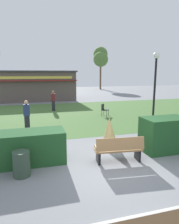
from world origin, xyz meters
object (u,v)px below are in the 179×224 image
object	(u,v)px
food_kiosk	(33,86)
person_strolling	(53,101)
trash_bin	(21,164)
cafe_chair_west	(104,109)
person_standing	(27,116)
tree_left_bg	(101,60)
tree_right_bg	(101,55)
parked_car_west_slot	(12,90)
park_bench	(119,149)
lamppost_mid	(155,81)
parked_car_center_slot	(46,89)

from	to	relation	value
food_kiosk	person_strolling	xyz separation A→B (m)	(1.48, -7.67, -0.85)
trash_bin	cafe_chair_west	xyz separation A→B (m)	(5.52, 7.81, 0.13)
person_standing	tree_left_bg	size ratio (longest dim) A/B	0.24
person_strolling	tree_right_bg	world-z (taller)	tree_right_bg
food_kiosk	parked_car_west_slot	xyz separation A→B (m)	(-3.04, 8.55, -1.07)
tree_right_bg	person_standing	bearing A→B (deg)	-116.23
park_bench	cafe_chair_west	world-z (taller)	park_bench
park_bench	person_strolling	bearing A→B (deg)	95.93
lamppost_mid	person_standing	bearing A→B (deg)	172.64
parked_car_west_slot	tree_left_bg	size ratio (longest dim) A/B	0.60
lamppost_mid	food_kiosk	bearing A→B (deg)	114.90
parked_car_center_slot	tree_left_bg	world-z (taller)	tree_left_bg
parked_car_center_slot	tree_right_bg	xyz separation A→B (m)	(11.23, 6.31, 6.11)
lamppost_mid	parked_car_west_slot	size ratio (longest dim) A/B	1.01
person_strolling	tree_right_bg	bearing A→B (deg)	-119.68
cafe_chair_west	person_strolling	size ratio (longest dim) A/B	0.53
food_kiosk	person_standing	xyz separation A→B (m)	(-0.56, -13.40, -0.85)
food_kiosk	person_standing	distance (m)	13.44
person_strolling	parked_car_west_slot	size ratio (longest dim) A/B	0.40
cafe_chair_west	lamppost_mid	bearing A→B (deg)	-63.24
lamppost_mid	tree_left_bg	world-z (taller)	tree_left_bg
trash_bin	person_strolling	xyz separation A→B (m)	(2.15, 10.90, 0.46)
food_kiosk	lamppost_mid	bearing A→B (deg)	-65.10
parked_car_center_slot	parked_car_west_slot	bearing A→B (deg)	-179.98
food_kiosk	cafe_chair_west	bearing A→B (deg)	-65.73
tree_right_bg	park_bench	bearing A→B (deg)	-107.89
cafe_chair_west	person_standing	bearing A→B (deg)	-154.03
park_bench	tree_left_bg	bearing A→B (deg)	72.09
food_kiosk	tree_right_bg	distance (m)	20.61
park_bench	food_kiosk	world-z (taller)	food_kiosk
tree_left_bg	person_strolling	bearing A→B (deg)	-118.65
trash_bin	parked_car_center_slot	distance (m)	27.27
lamppost_mid	tree_left_bg	size ratio (longest dim) A/B	0.60
food_kiosk	tree_right_bg	xyz separation A→B (m)	(13.36, 14.85, 5.04)
parked_car_west_slot	tree_right_bg	bearing A→B (deg)	21.04
lamppost_mid	person_standing	distance (m)	7.50
lamppost_mid	parked_car_west_slot	distance (m)	24.94
person_standing	parked_car_west_slot	xyz separation A→B (m)	(-2.48, 21.95, -0.22)
parked_car_west_slot	tree_right_bg	xyz separation A→B (m)	(16.40, 6.31, 6.11)
cafe_chair_west	tree_left_bg	bearing A→B (deg)	71.57
person_standing	parked_car_center_slot	bearing A→B (deg)	157.43
parked_car_center_slot	tree_right_bg	world-z (taller)	tree_right_bg
person_standing	tree_right_bg	bearing A→B (deg)	138.20
parked_car_west_slot	park_bench	bearing A→B (deg)	-78.21
person_strolling	tree_right_bg	distance (m)	26.14
tree_right_bg	tree_left_bg	bearing A→B (deg)	-107.57
trash_bin	cafe_chair_west	world-z (taller)	cafe_chair_west
parked_car_center_slot	person_strolling	bearing A→B (deg)	-92.31
parked_car_west_slot	parked_car_center_slot	world-z (taller)	same
person_standing	parked_car_west_slot	distance (m)	22.09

